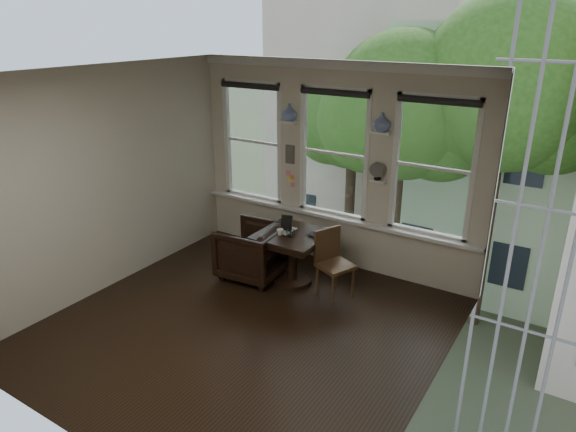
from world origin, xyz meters
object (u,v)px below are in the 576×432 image
Objects in this scene: mug at (280,232)px; side_chair_right at (335,265)px; armchair_left at (252,251)px; laptop at (313,236)px; table at (292,258)px.

side_chair_right is at bearing 7.32° from mug.
armchair_left is 1.29m from side_chair_right.
armchair_left is at bearing -136.86° from laptop.
table is 0.45m from mug.
laptop reaches higher than table.
side_chair_right is at bearing -2.15° from table.
armchair_left reaches higher than laptop.
mug reaches higher than laptop.
armchair_left is at bearing -165.76° from table.
side_chair_right is (0.69, -0.03, 0.09)m from table.
side_chair_right reaches higher than table.
table is 9.89× the size of mug.
armchair_left is at bearing 119.10° from side_chair_right.
laptop is at bearing 23.02° from mug.
laptop is (-0.39, 0.07, 0.30)m from side_chair_right.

